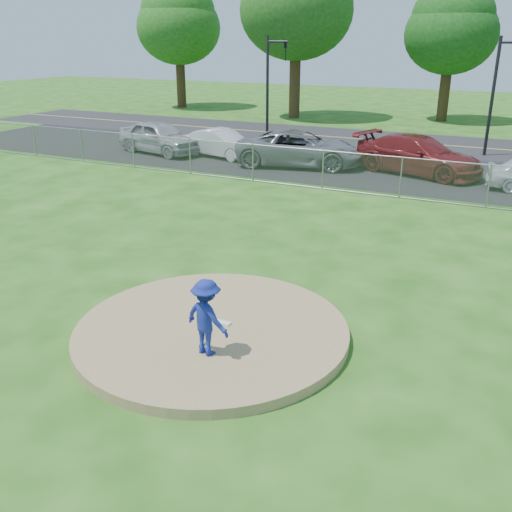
# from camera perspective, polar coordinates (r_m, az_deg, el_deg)

# --- Properties ---
(ground) EXTENTS (120.00, 120.00, 0.00)m
(ground) POSITION_cam_1_polar(r_m,az_deg,el_deg) (20.09, 10.06, 4.72)
(ground) COLOR #1E5011
(ground) RESTS_ON ground
(pitchers_mound) EXTENTS (5.40, 5.40, 0.20)m
(pitchers_mound) POSITION_cam_1_polar(r_m,az_deg,el_deg) (11.41, -4.43, -7.48)
(pitchers_mound) COLOR #90774F
(pitchers_mound) RESTS_ON ground
(pitching_rubber) EXTENTS (0.60, 0.15, 0.04)m
(pitching_rubber) POSITION_cam_1_polar(r_m,az_deg,el_deg) (11.51, -3.95, -6.54)
(pitching_rubber) COLOR white
(pitching_rubber) RESTS_ON pitchers_mound
(chain_link_fence) EXTENTS (40.00, 0.06, 1.50)m
(chain_link_fence) POSITION_cam_1_polar(r_m,az_deg,el_deg) (21.77, 11.70, 7.92)
(chain_link_fence) COLOR gray
(chain_link_fence) RESTS_ON ground
(parking_lot) EXTENTS (50.00, 8.00, 0.01)m
(parking_lot) POSITION_cam_1_polar(r_m,az_deg,el_deg) (26.22, 14.14, 8.25)
(parking_lot) COLOR black
(parking_lot) RESTS_ON ground
(street) EXTENTS (60.00, 7.00, 0.01)m
(street) POSITION_cam_1_polar(r_m,az_deg,el_deg) (33.47, 17.00, 10.65)
(street) COLOR black
(street) RESTS_ON ground
(tree_far_left) EXTENTS (6.72, 6.72, 10.74)m
(tree_far_left) POSITION_cam_1_polar(r_m,az_deg,el_deg) (49.71, -7.81, 22.65)
(tree_far_left) COLOR #352313
(tree_far_left) RESTS_ON ground
(tree_center) EXTENTS (6.16, 6.16, 9.84)m
(tree_center) POSITION_cam_1_polar(r_m,az_deg,el_deg) (43.06, 19.04, 21.25)
(tree_center) COLOR #372614
(tree_center) RESTS_ON ground
(traffic_signal_left) EXTENTS (1.28, 0.20, 5.60)m
(traffic_signal_left) POSITION_cam_1_polar(r_m,az_deg,el_deg) (33.69, 1.54, 17.35)
(traffic_signal_left) COLOR black
(traffic_signal_left) RESTS_ON ground
(pitcher) EXTENTS (1.02, 0.73, 1.43)m
(pitcher) POSITION_cam_1_polar(r_m,az_deg,el_deg) (10.16, -4.96, -6.12)
(pitcher) COLOR navy
(pitcher) RESTS_ON pitchers_mound
(traffic_cone) EXTENTS (0.39, 0.39, 0.77)m
(traffic_cone) POSITION_cam_1_polar(r_m,az_deg,el_deg) (26.24, -0.49, 9.75)
(traffic_cone) COLOR #FF430D
(traffic_cone) RESTS_ON parking_lot
(parked_car_silver) EXTENTS (5.01, 2.91, 1.60)m
(parked_car_silver) POSITION_cam_1_polar(r_m,az_deg,el_deg) (29.77, -9.63, 11.64)
(parked_car_silver) COLOR #A2A3A7
(parked_car_silver) RESTS_ON parking_lot
(parked_car_white) EXTENTS (4.27, 2.28, 1.34)m
(parked_car_white) POSITION_cam_1_polar(r_m,az_deg,el_deg) (28.40, -3.43, 11.17)
(parked_car_white) COLOR silver
(parked_car_white) RESTS_ON parking_lot
(parked_car_gray) EXTENTS (6.15, 3.83, 1.59)m
(parked_car_gray) POSITION_cam_1_polar(r_m,az_deg,el_deg) (26.43, 4.37, 10.68)
(parked_car_gray) COLOR slate
(parked_car_gray) RESTS_ON parking_lot
(parked_car_darkred) EXTENTS (5.98, 3.83, 1.61)m
(parked_car_darkred) POSITION_cam_1_polar(r_m,az_deg,el_deg) (25.71, 15.90, 9.69)
(parked_car_darkred) COLOR maroon
(parked_car_darkred) RESTS_ON parking_lot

